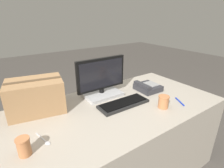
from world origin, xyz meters
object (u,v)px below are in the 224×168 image
monitor (101,82)px  pen_marker (180,102)px  keyboard (124,103)px  spoon (45,141)px  paper_cup_left (24,147)px  paper_cup_right (163,102)px  cardboard_box (36,96)px  desk_phone (147,87)px

monitor → pen_marker: bearing=-46.1°
keyboard → spoon: bearing=-171.9°
paper_cup_left → paper_cup_right: bearing=-4.6°
spoon → cardboard_box: cardboard_box is taller
monitor → pen_marker: monitor is taller
keyboard → paper_cup_left: 0.79m
paper_cup_left → cardboard_box: (0.17, 0.44, 0.07)m
desk_phone → paper_cup_left: 1.18m
monitor → paper_cup_right: size_ratio=4.64×
keyboard → spoon: keyboard is taller
paper_cup_left → cardboard_box: 0.48m
paper_cup_left → desk_phone: bearing=11.6°
cardboard_box → monitor: bearing=-5.2°
paper_cup_left → cardboard_box: size_ratio=0.24×
keyboard → spoon: (-0.66, -0.08, -0.01)m
paper_cup_right → desk_phone: bearing=65.4°
monitor → spoon: (-0.61, -0.34, -0.13)m
paper_cup_left → paper_cup_right: (1.01, -0.08, -0.00)m
cardboard_box → desk_phone: bearing=-11.8°
desk_phone → pen_marker: size_ratio=1.67×
paper_cup_right → pen_marker: size_ratio=0.75×
cardboard_box → keyboard: bearing=-27.3°
keyboard → paper_cup_left: paper_cup_left is taller
monitor → keyboard: size_ratio=1.09×
paper_cup_right → pen_marker: 0.20m
spoon → cardboard_box: size_ratio=0.36×
monitor → cardboard_box: bearing=174.8°
pen_marker → paper_cup_left: bearing=112.1°
paper_cup_left → spoon: (0.12, 0.05, -0.05)m
cardboard_box → pen_marker: (1.03, -0.55, -0.12)m
desk_phone → paper_cup_left: size_ratio=2.15×
desk_phone → spoon: bearing=-167.7°
monitor → cardboard_box: 0.55m
desk_phone → cardboard_box: bearing=170.3°
keyboard → desk_phone: (0.38, 0.10, 0.02)m
monitor → pen_marker: 0.70m
paper_cup_left → pen_marker: (1.20, -0.10, -0.05)m
spoon → desk_phone: bearing=86.6°
paper_cup_left → pen_marker: bearing=-4.9°
paper_cup_left → spoon: bearing=23.3°
spoon → paper_cup_left: bearing=-80.3°
paper_cup_left → spoon: paper_cup_left is taller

